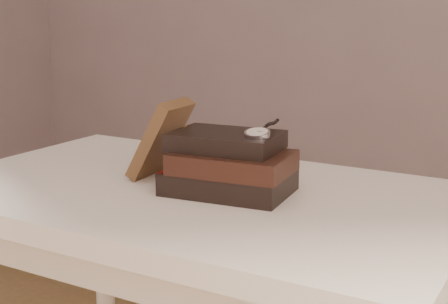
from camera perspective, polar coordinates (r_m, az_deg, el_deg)
The scene contains 5 objects.
table at distance 1.25m, azimuth -2.58°, elevation -7.22°, with size 1.00×0.60×0.75m.
book_stack at distance 1.17m, azimuth 0.48°, elevation -1.17°, with size 0.24×0.18×0.11m.
journal at distance 1.27m, azimuth -5.61°, elevation 1.16°, with size 0.02×0.10×0.17m, color #422B19.
pocket_watch at distance 1.13m, azimuth 3.07°, elevation 1.73°, with size 0.05×0.15×0.02m.
eyeglasses at distance 1.27m, azimuth -1.47°, elevation 0.42°, with size 0.10×0.12×0.04m.
Camera 1 is at (0.63, -0.64, 1.09)m, focal length 51.78 mm.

